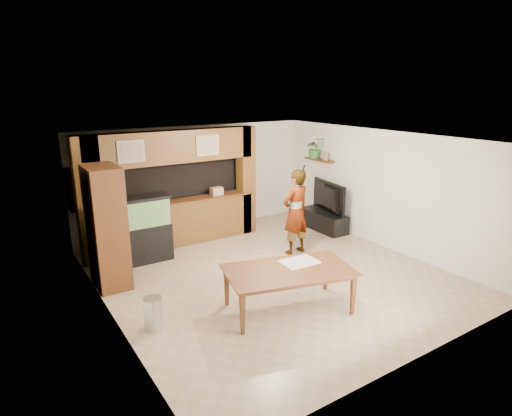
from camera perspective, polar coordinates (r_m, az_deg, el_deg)
floor at (r=8.38m, az=1.98°, el=-8.78°), size 6.50×6.50×0.00m
ceiling at (r=7.66m, az=2.17°, el=9.17°), size 6.50×6.50×0.00m
wall_back at (r=10.67m, az=-7.99°, el=3.87°), size 6.00×0.00×6.00m
wall_left at (r=6.75m, az=-19.37°, el=-4.05°), size 0.00×6.50×6.50m
wall_right at (r=9.90m, az=16.47°, el=2.42°), size 0.00×6.50×6.50m
partition at (r=9.75m, az=-11.51°, el=2.64°), size 4.20×0.99×2.60m
wall_clock at (r=7.54m, az=-21.40°, el=2.56°), size 0.05×0.25×0.25m
wall_shelf at (r=11.06m, az=8.47°, el=6.38°), size 0.25×0.90×0.04m
pantry_cabinet at (r=8.01m, az=-19.33°, el=-2.45°), size 0.55×0.90×2.20m
trash_can at (r=6.70m, az=-13.53°, el=-13.52°), size 0.28×0.28×0.51m
aquarium at (r=9.00m, az=-15.27°, el=-2.97°), size 1.24×0.47×1.38m
tv_stand at (r=10.94m, az=8.93°, el=-1.67°), size 0.50×1.37×0.46m
television at (r=10.77m, az=9.07°, el=1.44°), size 0.40×1.35×0.77m
photo_frame at (r=10.87m, az=9.28°, el=6.83°), size 0.05×0.15×0.20m
potted_plant at (r=11.11m, az=7.90°, el=7.94°), size 0.59×0.55×0.53m
person at (r=9.13m, az=5.30°, el=-0.54°), size 0.72×0.52×1.85m
microphone at (r=8.81m, az=6.36°, el=5.27°), size 0.03×0.10×0.15m
dining_table at (r=6.98m, az=4.47°, el=-10.93°), size 2.23×1.60×0.71m
newspaper_a at (r=7.13m, az=5.79°, el=-7.16°), size 0.62×0.46×0.01m
counter_box at (r=10.06m, az=-5.28°, el=2.25°), size 0.28×0.20×0.18m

